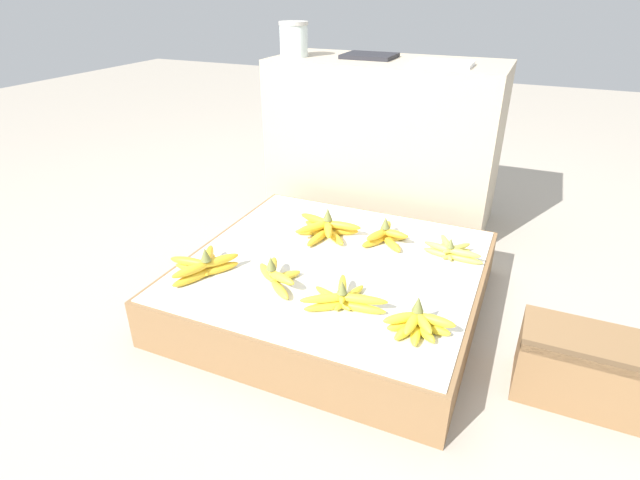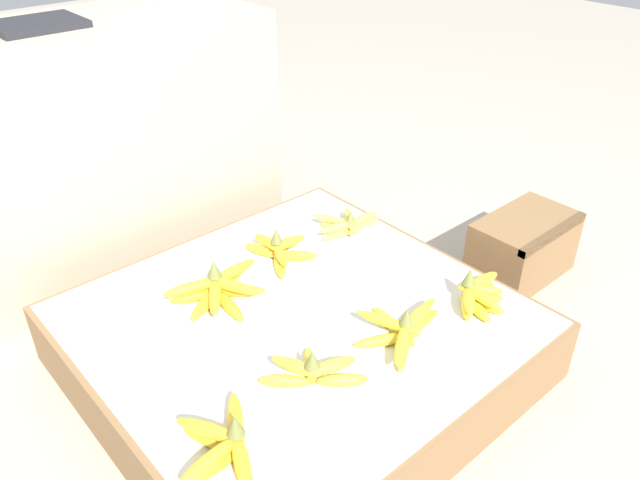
{
  "view_description": "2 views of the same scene",
  "coord_description": "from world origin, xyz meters",
  "px_view_note": "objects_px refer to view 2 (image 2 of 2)",
  "views": [
    {
      "loc": [
        0.57,
        -1.42,
        1.06
      ],
      "look_at": [
        -0.09,
        0.09,
        0.21
      ],
      "focal_mm": 28.0,
      "sensor_mm": 36.0,
      "label": 1
    },
    {
      "loc": [
        -0.76,
        -0.95,
        1.16
      ],
      "look_at": [
        0.12,
        0.05,
        0.32
      ],
      "focal_mm": 35.0,
      "sensor_mm": 36.0,
      "label": 2
    }
  ],
  "objects_px": {
    "banana_bunch_middle_midleft": "(219,289)",
    "foam_tray_white": "(170,11)",
    "banana_bunch_middle_right": "(347,224)",
    "wooden_crate": "(523,247)",
    "banana_bunch_front_left": "(226,447)",
    "banana_bunch_middle_midright": "(279,250)",
    "banana_bunch_front_midright": "(402,330)",
    "banana_bunch_front_right": "(477,296)",
    "banana_bunch_front_midleft": "(313,370)"
  },
  "relations": [
    {
      "from": "banana_bunch_middle_midleft",
      "to": "foam_tray_white",
      "type": "distance_m",
      "value": 0.85
    },
    {
      "from": "banana_bunch_middle_midleft",
      "to": "banana_bunch_middle_right",
      "type": "height_order",
      "value": "banana_bunch_middle_midleft"
    },
    {
      "from": "wooden_crate",
      "to": "banana_bunch_front_left",
      "type": "height_order",
      "value": "banana_bunch_front_left"
    },
    {
      "from": "wooden_crate",
      "to": "banana_bunch_front_left",
      "type": "bearing_deg",
      "value": -174.73
    },
    {
      "from": "banana_bunch_front_left",
      "to": "banana_bunch_middle_midright",
      "type": "bearing_deg",
      "value": 43.44
    },
    {
      "from": "banana_bunch_middle_midright",
      "to": "banana_bunch_front_midright",
      "type": "bearing_deg",
      "value": -89.31
    },
    {
      "from": "banana_bunch_front_right",
      "to": "banana_bunch_middle_right",
      "type": "relative_size",
      "value": 0.91
    },
    {
      "from": "banana_bunch_front_left",
      "to": "banana_bunch_middle_right",
      "type": "height_order",
      "value": "banana_bunch_front_left"
    },
    {
      "from": "banana_bunch_front_midright",
      "to": "banana_bunch_front_midleft",
      "type": "bearing_deg",
      "value": 172.2
    },
    {
      "from": "banana_bunch_middle_midleft",
      "to": "banana_bunch_middle_midright",
      "type": "distance_m",
      "value": 0.24
    },
    {
      "from": "banana_bunch_middle_midleft",
      "to": "wooden_crate",
      "type": "bearing_deg",
      "value": -19.1
    },
    {
      "from": "banana_bunch_front_right",
      "to": "foam_tray_white",
      "type": "height_order",
      "value": "foam_tray_white"
    },
    {
      "from": "wooden_crate",
      "to": "banana_bunch_front_right",
      "type": "bearing_deg",
      "value": -162.98
    },
    {
      "from": "banana_bunch_front_midleft",
      "to": "foam_tray_white",
      "type": "bearing_deg",
      "value": 73.56
    },
    {
      "from": "banana_bunch_front_midright",
      "to": "banana_bunch_middle_midleft",
      "type": "relative_size",
      "value": 0.96
    },
    {
      "from": "banana_bunch_front_midleft",
      "to": "banana_bunch_front_midright",
      "type": "distance_m",
      "value": 0.25
    },
    {
      "from": "banana_bunch_front_midright",
      "to": "foam_tray_white",
      "type": "bearing_deg",
      "value": 87.89
    },
    {
      "from": "banana_bunch_front_left",
      "to": "banana_bunch_middle_midright",
      "type": "distance_m",
      "value": 0.68
    },
    {
      "from": "banana_bunch_middle_midright",
      "to": "foam_tray_white",
      "type": "distance_m",
      "value": 0.77
    },
    {
      "from": "banana_bunch_front_right",
      "to": "banana_bunch_middle_right",
      "type": "xyz_separation_m",
      "value": [
        0.01,
        0.48,
        -0.01
      ]
    },
    {
      "from": "banana_bunch_middle_midleft",
      "to": "banana_bunch_middle_midright",
      "type": "bearing_deg",
      "value": 10.72
    },
    {
      "from": "banana_bunch_front_right",
      "to": "foam_tray_white",
      "type": "bearing_deg",
      "value": 101.03
    },
    {
      "from": "banana_bunch_middle_midright",
      "to": "banana_bunch_front_right",
      "type": "bearing_deg",
      "value": -63.83
    },
    {
      "from": "banana_bunch_front_midright",
      "to": "banana_bunch_front_right",
      "type": "bearing_deg",
      "value": -9.17
    },
    {
      "from": "wooden_crate",
      "to": "foam_tray_white",
      "type": "xyz_separation_m",
      "value": [
        -0.64,
        0.9,
        0.66
      ]
    },
    {
      "from": "wooden_crate",
      "to": "banana_bunch_front_midright",
      "type": "distance_m",
      "value": 0.69
    },
    {
      "from": "banana_bunch_middle_midleft",
      "to": "banana_bunch_front_left",
      "type": "bearing_deg",
      "value": -121.86
    },
    {
      "from": "banana_bunch_front_left",
      "to": "banana_bunch_front_right",
      "type": "bearing_deg",
      "value": -2.02
    },
    {
      "from": "banana_bunch_front_midright",
      "to": "banana_bunch_front_right",
      "type": "relative_size",
      "value": 1.28
    },
    {
      "from": "wooden_crate",
      "to": "banana_bunch_middle_midright",
      "type": "xyz_separation_m",
      "value": [
        -0.69,
        0.36,
        0.11
      ]
    },
    {
      "from": "banana_bunch_middle_right",
      "to": "banana_bunch_middle_midleft",
      "type": "bearing_deg",
      "value": -176.41
    },
    {
      "from": "banana_bunch_middle_midleft",
      "to": "banana_bunch_front_right",
      "type": "bearing_deg",
      "value": -43.58
    },
    {
      "from": "wooden_crate",
      "to": "banana_bunch_middle_right",
      "type": "distance_m",
      "value": 0.57
    },
    {
      "from": "banana_bunch_front_midright",
      "to": "foam_tray_white",
      "type": "xyz_separation_m",
      "value": [
        0.04,
        1.0,
        0.56
      ]
    },
    {
      "from": "banana_bunch_front_midright",
      "to": "banana_bunch_middle_right",
      "type": "relative_size",
      "value": 1.17
    },
    {
      "from": "banana_bunch_front_midright",
      "to": "banana_bunch_middle_midleft",
      "type": "xyz_separation_m",
      "value": [
        -0.24,
        0.41,
        0.0
      ]
    },
    {
      "from": "banana_bunch_middle_midleft",
      "to": "banana_bunch_middle_midright",
      "type": "height_order",
      "value": "banana_bunch_middle_midleft"
    },
    {
      "from": "banana_bunch_front_midleft",
      "to": "banana_bunch_front_midright",
      "type": "height_order",
      "value": "banana_bunch_front_midleft"
    },
    {
      "from": "banana_bunch_front_midright",
      "to": "banana_bunch_middle_right",
      "type": "distance_m",
      "value": 0.51
    },
    {
      "from": "banana_bunch_middle_midright",
      "to": "banana_bunch_middle_right",
      "type": "bearing_deg",
      "value": -3.13
    },
    {
      "from": "banana_bunch_front_right",
      "to": "banana_bunch_middle_midright",
      "type": "bearing_deg",
      "value": 116.17
    },
    {
      "from": "banana_bunch_front_midleft",
      "to": "foam_tray_white",
      "type": "height_order",
      "value": "foam_tray_white"
    },
    {
      "from": "banana_bunch_middle_right",
      "to": "foam_tray_white",
      "type": "xyz_separation_m",
      "value": [
        -0.21,
        0.55,
        0.56
      ]
    },
    {
      "from": "wooden_crate",
      "to": "banana_bunch_front_midleft",
      "type": "distance_m",
      "value": 0.94
    },
    {
      "from": "banana_bunch_front_midright",
      "to": "foam_tray_white",
      "type": "distance_m",
      "value": 1.14
    },
    {
      "from": "banana_bunch_middle_midleft",
      "to": "banana_bunch_middle_right",
      "type": "xyz_separation_m",
      "value": [
        0.48,
        0.03,
        -0.01
      ]
    },
    {
      "from": "banana_bunch_front_left",
      "to": "foam_tray_white",
      "type": "xyz_separation_m",
      "value": [
        0.54,
        1.01,
        0.55
      ]
    },
    {
      "from": "banana_bunch_middle_right",
      "to": "banana_bunch_middle_midright",
      "type": "bearing_deg",
      "value": 176.87
    },
    {
      "from": "banana_bunch_front_midleft",
      "to": "banana_bunch_middle_right",
      "type": "relative_size",
      "value": 0.92
    },
    {
      "from": "wooden_crate",
      "to": "banana_bunch_front_right",
      "type": "relative_size",
      "value": 1.67
    }
  ]
}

